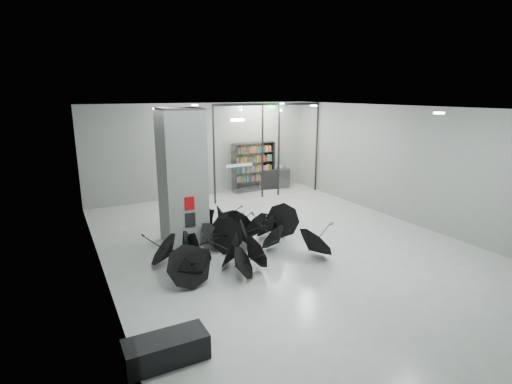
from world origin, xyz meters
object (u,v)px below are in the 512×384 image
column (182,177)px  bench (166,349)px  bookshelf (254,167)px  umbrella_cluster (233,242)px  shop_counter (273,178)px

column → bench: size_ratio=2.88×
column → bookshelf: (4.81, 4.75, -0.89)m
bookshelf → umbrella_cluster: size_ratio=0.42×
column → bookshelf: bearing=44.6°
bench → umbrella_cluster: (2.95, 3.76, 0.09)m
bench → umbrella_cluster: umbrella_cluster is taller
bench → shop_counter: (7.85, 10.08, 0.24)m
shop_counter → bookshelf: bearing=-167.3°
bookshelf → shop_counter: bearing=-0.8°
column → bench: (-2.00, -5.28, -1.78)m
bench → shop_counter: 12.78m
umbrella_cluster → column: bearing=122.2°
bookshelf → shop_counter: (1.04, 0.05, -0.65)m
bookshelf → umbrella_cluster: (-3.86, -6.26, -0.80)m
column → shop_counter: bearing=39.4°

